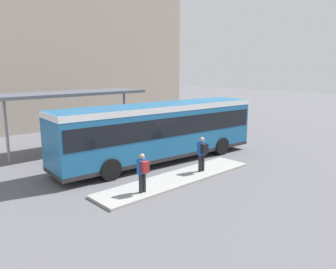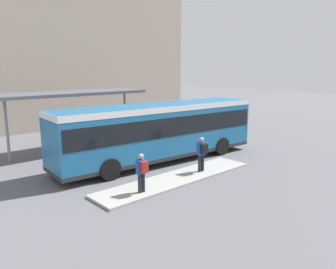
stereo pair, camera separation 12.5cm
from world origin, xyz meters
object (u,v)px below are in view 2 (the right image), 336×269
bicycle_green (221,130)px  bicycle_red (203,127)px  bicycle_white (212,128)px  potted_planter_far_side (126,139)px  potted_planter_near_shelter (105,145)px  pedestrian_companion (202,152)px  pedestrian_waiting (142,171)px  city_bus (160,128)px

bicycle_green → bicycle_red: bicycle_red is taller
bicycle_white → potted_planter_far_side: 8.45m
potted_planter_far_side → potted_planter_near_shelter: bearing=-171.3°
pedestrian_companion → potted_planter_near_shelter: (-1.63, 6.27, -0.48)m
pedestrian_waiting → potted_planter_far_side: size_ratio=1.14×
bicycle_green → bicycle_white: 0.90m
pedestrian_companion → bicycle_white: pedestrian_companion is taller
bicycle_green → city_bus: bearing=114.0°
city_bus → pedestrian_companion: city_bus is taller
bicycle_green → potted_planter_near_shelter: bearing=94.1°
bicycle_green → bicycle_red: (-0.14, 1.78, 0.03)m
pedestrian_waiting → city_bus: bearing=-47.8°
city_bus → bicycle_red: size_ratio=7.00×
pedestrian_companion → potted_planter_far_side: bearing=8.1°
city_bus → potted_planter_far_side: 3.60m
city_bus → potted_planter_near_shelter: (-1.61, 3.16, -1.25)m
city_bus → potted_planter_far_side: (0.06, 3.42, -1.13)m
bicycle_red → bicycle_white: bearing=-179.2°
city_bus → bicycle_green: (8.62, 2.58, -1.53)m
bicycle_green → bicycle_white: size_ratio=0.97×
bicycle_white → bicycle_red: (-0.03, 0.89, 0.02)m
city_bus → potted_planter_near_shelter: bearing=121.2°
pedestrian_companion → bicycle_red: size_ratio=0.98×
pedestrian_waiting → pedestrian_companion: pedestrian_companion is taller
pedestrian_companion → potted_planter_near_shelter: 6.50m
pedestrian_companion → bicycle_green: pedestrian_companion is taller
city_bus → bicycle_green: 9.12m
bicycle_red → bicycle_green: bearing=-176.6°
bicycle_red → potted_planter_near_shelter: (-10.08, -1.20, 0.25)m
pedestrian_waiting → pedestrian_companion: size_ratio=0.95×
potted_planter_near_shelter → pedestrian_companion: bearing=-75.4°
bicycle_white → bicycle_red: size_ratio=0.94×
bicycle_white → pedestrian_companion: bearing=-59.7°
pedestrian_companion → bicycle_red: bearing=-40.1°
pedestrian_waiting → bicycle_green: 13.85m
bicycle_green → bicycle_white: (-0.11, 0.89, 0.01)m
bicycle_white → pedestrian_waiting: bearing=-68.6°
potted_planter_far_side → bicycle_red: bearing=6.4°
pedestrian_waiting → bicycle_red: bearing=-56.7°
bicycle_white → potted_planter_far_side: size_ratio=1.15×
city_bus → pedestrian_companion: size_ratio=7.12×
pedestrian_companion → potted_planter_near_shelter: size_ratio=1.41×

